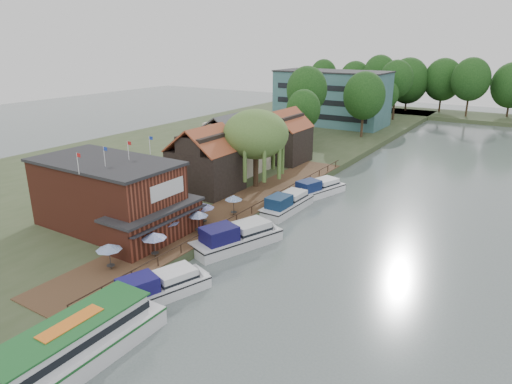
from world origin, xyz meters
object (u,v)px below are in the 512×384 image
Objects in this scene: cruiser_1 at (237,235)px; swan at (96,326)px; cottage_a at (205,159)px; cruiser_0 at (159,284)px; umbrella_2 at (168,229)px; cruiser_3 at (318,187)px; umbrella_5 at (234,205)px; umbrella_0 at (110,257)px; tour_boat at (64,349)px; cruiser_2 at (287,202)px; cottage_b at (231,143)px; umbrella_3 at (198,222)px; hotel_block at (332,98)px; cottage_c at (284,136)px; umbrella_1 at (154,245)px; umbrella_4 at (203,214)px; pub at (121,197)px; willow at (256,149)px.

swan is at bearing -72.41° from cruiser_1.
cottage_a reaches higher than cruiser_0.
umbrella_2 is 23.98m from cruiser_3.
cottage_a is at bearing 146.52° from umbrella_5.
cruiser_0 is at bearing -60.45° from cottage_a.
umbrella_0 is 1.00× the size of umbrella_2.
umbrella_2 reaches higher than tour_boat.
cottage_b is at bearing 150.52° from cruiser_2.
umbrella_5 is at bearing -53.96° from cottage_b.
cottage_a reaches higher than umbrella_3.
hotel_block is 56.47m from cottage_a.
umbrella_3 is 4.21m from cruiser_1.
cottage_c is 20.72m from cruiser_2.
umbrella_1 reaches higher than cruiser_0.
cottage_a is 3.61× the size of umbrella_4.
cottage_b is at bearing -167.67° from cruiser_3.
cottage_b is at bearing 111.80° from umbrella_2.
umbrella_0 is 23.54m from cruiser_2.
umbrella_2 is 5.13m from umbrella_4.
cruiser_0 is (11.11, -6.36, -3.49)m from pub.
umbrella_5 is at bearing 72.61° from umbrella_4.
umbrella_4 is 5.09m from cruiser_1.
cruiser_1 is (5.18, 4.25, -0.95)m from umbrella_2.
cruiser_2 is (3.05, 19.30, -1.07)m from umbrella_1.
umbrella_2 is (6.78, -14.45, -2.96)m from cottage_a.
willow is 1.07× the size of cruiser_3.
umbrella_0 is 1.00× the size of umbrella_1.
pub reaches higher than umbrella_0.
cottage_c is at bearing -77.80° from hotel_block.
umbrella_2 is at bearing 112.87° from umbrella_1.
cottage_a is 0.60× the size of tour_boat.
umbrella_1 is at bearing -78.93° from cottage_c.
umbrella_0 reaches higher than cruiser_1.
umbrella_2 is 0.24× the size of cruiser_3.
cottage_b is 4.04× the size of umbrella_5.
cottage_b is (-4.00, 25.00, 0.60)m from pub.
cruiser_1 is at bearing -85.10° from cruiser_2.
willow reaches higher than umbrella_3.
hotel_block is 10.69× the size of umbrella_5.
umbrella_0 is at bearing -91.46° from umbrella_4.
umbrella_0 is at bearing -72.74° from cottage_a.
willow is 23.69× the size of swan.
cottage_b is 30.16m from umbrella_1.
pub is 0.79× the size of hotel_block.
umbrella_4 is (14.03, -65.33, -4.86)m from hotel_block.
cottage_b is 0.98× the size of cruiser_3.
umbrella_2 is at bearing -99.24° from umbrella_5.
willow is 1.04× the size of cruiser_2.
cottage_c is at bearing 102.59° from swan.
hotel_block is 2.64× the size of cruiser_0.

